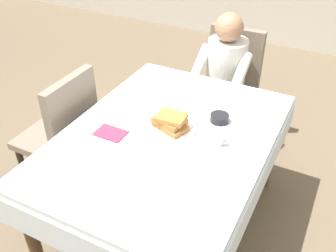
{
  "coord_description": "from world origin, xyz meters",
  "views": [
    {
      "loc": [
        0.79,
        -1.53,
        2.01
      ],
      "look_at": [
        -0.0,
        0.02,
        0.79
      ],
      "focal_mm": 40.92,
      "sensor_mm": 36.0,
      "label": 1
    }
  ],
  "objects_px": {
    "dining_table_main": "(167,148)",
    "diner_person": "(224,72)",
    "breakfast_stack": "(170,122)",
    "cup_coffee": "(217,138)",
    "spoon_near_edge": "(148,162)",
    "chair_diner": "(229,79)",
    "syrup_pitcher": "(137,103)",
    "knife_right_of_plate": "(200,140)",
    "fork_left_of_plate": "(141,122)",
    "plate_breakfast": "(171,128)",
    "bowl_butter": "(220,118)",
    "chair_left_side": "(64,129)"
  },
  "relations": [
    {
      "from": "fork_left_of_plate",
      "to": "knife_right_of_plate",
      "type": "xyz_separation_m",
      "value": [
        0.38,
        -0.0,
        0.0
      ]
    },
    {
      "from": "dining_table_main",
      "to": "knife_right_of_plate",
      "type": "xyz_separation_m",
      "value": [
        0.19,
        0.04,
        0.09
      ]
    },
    {
      "from": "bowl_butter",
      "to": "syrup_pitcher",
      "type": "distance_m",
      "value": 0.51
    },
    {
      "from": "plate_breakfast",
      "to": "syrup_pitcher",
      "type": "height_order",
      "value": "syrup_pitcher"
    },
    {
      "from": "diner_person",
      "to": "breakfast_stack",
      "type": "height_order",
      "value": "diner_person"
    },
    {
      "from": "diner_person",
      "to": "breakfast_stack",
      "type": "relative_size",
      "value": 5.14
    },
    {
      "from": "diner_person",
      "to": "spoon_near_edge",
      "type": "xyz_separation_m",
      "value": [
        0.05,
        -1.26,
        0.07
      ]
    },
    {
      "from": "diner_person",
      "to": "cup_coffee",
      "type": "height_order",
      "value": "diner_person"
    },
    {
      "from": "chair_left_side",
      "to": "syrup_pitcher",
      "type": "xyz_separation_m",
      "value": [
        0.48,
        0.17,
        0.25
      ]
    },
    {
      "from": "breakfast_stack",
      "to": "knife_right_of_plate",
      "type": "distance_m",
      "value": 0.2
    },
    {
      "from": "cup_coffee",
      "to": "spoon_near_edge",
      "type": "distance_m",
      "value": 0.39
    },
    {
      "from": "chair_left_side",
      "to": "knife_right_of_plate",
      "type": "relative_size",
      "value": 4.65
    },
    {
      "from": "knife_right_of_plate",
      "to": "chair_diner",
      "type": "bearing_deg",
      "value": 6.38
    },
    {
      "from": "chair_left_side",
      "to": "fork_left_of_plate",
      "type": "relative_size",
      "value": 5.17
    },
    {
      "from": "syrup_pitcher",
      "to": "knife_right_of_plate",
      "type": "bearing_deg",
      "value": -14.72
    },
    {
      "from": "dining_table_main",
      "to": "breakfast_stack",
      "type": "distance_m",
      "value": 0.16
    },
    {
      "from": "chair_diner",
      "to": "fork_left_of_plate",
      "type": "xyz_separation_m",
      "value": [
        -0.17,
        -1.13,
        0.21
      ]
    },
    {
      "from": "chair_left_side",
      "to": "spoon_near_edge",
      "type": "height_order",
      "value": "chair_left_side"
    },
    {
      "from": "chair_diner",
      "to": "syrup_pitcher",
      "type": "xyz_separation_m",
      "value": [
        -0.26,
        -1.0,
        0.25
      ]
    },
    {
      "from": "cup_coffee",
      "to": "spoon_near_edge",
      "type": "xyz_separation_m",
      "value": [
        -0.25,
        -0.3,
        -0.04
      ]
    },
    {
      "from": "breakfast_stack",
      "to": "spoon_near_edge",
      "type": "distance_m",
      "value": 0.31
    },
    {
      "from": "breakfast_stack",
      "to": "knife_right_of_plate",
      "type": "bearing_deg",
      "value": -2.93
    },
    {
      "from": "chair_diner",
      "to": "bowl_butter",
      "type": "distance_m",
      "value": 0.97
    },
    {
      "from": "diner_person",
      "to": "cup_coffee",
      "type": "relative_size",
      "value": 9.91
    },
    {
      "from": "chair_left_side",
      "to": "diner_person",
      "type": "bearing_deg",
      "value": -36.23
    },
    {
      "from": "plate_breakfast",
      "to": "spoon_near_edge",
      "type": "xyz_separation_m",
      "value": [
        0.03,
        -0.31,
        -0.01
      ]
    },
    {
      "from": "breakfast_stack",
      "to": "cup_coffee",
      "type": "bearing_deg",
      "value": -0.48
    },
    {
      "from": "chair_left_side",
      "to": "plate_breakfast",
      "type": "relative_size",
      "value": 3.32
    },
    {
      "from": "cup_coffee",
      "to": "knife_right_of_plate",
      "type": "relative_size",
      "value": 0.57
    },
    {
      "from": "chair_diner",
      "to": "spoon_near_edge",
      "type": "relative_size",
      "value": 6.2
    },
    {
      "from": "plate_breakfast",
      "to": "spoon_near_edge",
      "type": "height_order",
      "value": "plate_breakfast"
    },
    {
      "from": "fork_left_of_plate",
      "to": "spoon_near_edge",
      "type": "xyz_separation_m",
      "value": [
        0.22,
        -0.29,
        0.0
      ]
    },
    {
      "from": "syrup_pitcher",
      "to": "fork_left_of_plate",
      "type": "bearing_deg",
      "value": -52.19
    },
    {
      "from": "cup_coffee",
      "to": "bowl_butter",
      "type": "relative_size",
      "value": 1.03
    },
    {
      "from": "diner_person",
      "to": "bowl_butter",
      "type": "distance_m",
      "value": 0.79
    },
    {
      "from": "dining_table_main",
      "to": "fork_left_of_plate",
      "type": "distance_m",
      "value": 0.22
    },
    {
      "from": "chair_diner",
      "to": "diner_person",
      "type": "height_order",
      "value": "diner_person"
    },
    {
      "from": "breakfast_stack",
      "to": "syrup_pitcher",
      "type": "relative_size",
      "value": 2.72
    },
    {
      "from": "diner_person",
      "to": "plate_breakfast",
      "type": "bearing_deg",
      "value": 91.4
    },
    {
      "from": "chair_diner",
      "to": "bowl_butter",
      "type": "bearing_deg",
      "value": 104.78
    },
    {
      "from": "bowl_butter",
      "to": "fork_left_of_plate",
      "type": "xyz_separation_m",
      "value": [
        -0.41,
        -0.22,
        -0.02
      ]
    },
    {
      "from": "chair_diner",
      "to": "plate_breakfast",
      "type": "bearing_deg",
      "value": 91.21
    },
    {
      "from": "plate_breakfast",
      "to": "breakfast_stack",
      "type": "xyz_separation_m",
      "value": [
        -0.0,
        -0.01,
        0.05
      ]
    },
    {
      "from": "diner_person",
      "to": "breakfast_stack",
      "type": "distance_m",
      "value": 0.97
    },
    {
      "from": "knife_right_of_plate",
      "to": "syrup_pitcher",
      "type": "bearing_deg",
      "value": 70.93
    },
    {
      "from": "dining_table_main",
      "to": "diner_person",
      "type": "bearing_deg",
      "value": 91.56
    },
    {
      "from": "plate_breakfast",
      "to": "breakfast_stack",
      "type": "distance_m",
      "value": 0.05
    },
    {
      "from": "breakfast_stack",
      "to": "spoon_near_edge",
      "type": "bearing_deg",
      "value": -85.02
    },
    {
      "from": "chair_left_side",
      "to": "cup_coffee",
      "type": "relative_size",
      "value": 8.23
    },
    {
      "from": "breakfast_stack",
      "to": "cup_coffee",
      "type": "distance_m",
      "value": 0.28
    }
  ]
}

